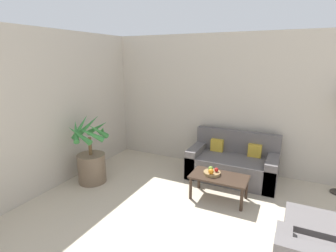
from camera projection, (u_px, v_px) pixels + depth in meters
name	position (u px, v px, depth m)	size (l,w,h in m)	color
wall_back	(288.00, 108.00, 4.76)	(8.78, 0.06, 2.70)	#BCB2A3
potted_palm	(91.00, 159.00, 4.76)	(0.74, 0.74, 1.25)	brown
sofa_loveseat	(233.00, 164.00, 4.96)	(1.60, 0.84, 0.86)	#605B5B
coffee_table	(219.00, 179.00, 4.20)	(0.90, 0.50, 0.40)	#38281E
fruit_bowl	(212.00, 173.00, 4.25)	(0.27, 0.27, 0.04)	#997A4C
apple_red	(216.00, 170.00, 4.23)	(0.07, 0.07, 0.07)	red
apple_green	(211.00, 169.00, 4.26)	(0.08, 0.08, 0.08)	olive
orange_fruit	(211.00, 171.00, 4.15)	(0.08, 0.08, 0.08)	orange
ottoman	(314.00, 233.00, 3.14)	(0.68, 0.53, 0.39)	#605B5B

